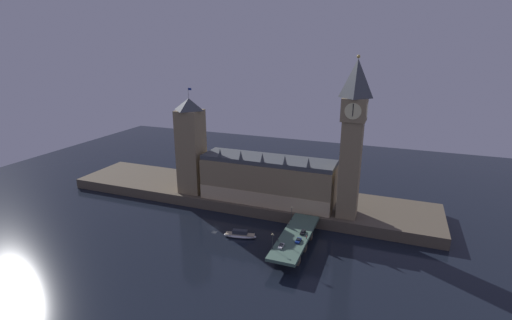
% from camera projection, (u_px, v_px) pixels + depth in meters
% --- Properties ---
extents(ground_plane, '(400.00, 400.00, 0.00)m').
position_uv_depth(ground_plane, '(214.00, 228.00, 189.55)').
color(ground_plane, black).
extents(embankment, '(220.00, 42.00, 5.90)m').
position_uv_depth(embankment, '(244.00, 195.00, 223.50)').
color(embankment, brown).
rests_on(embankment, ground_plane).
extents(parliament_hall, '(73.70, 20.92, 29.93)m').
position_uv_depth(parliament_hall, '(268.00, 179.00, 205.49)').
color(parliament_hall, '#8E7A56').
rests_on(parliament_hall, embankment).
extents(clock_tower, '(11.86, 11.97, 79.42)m').
position_uv_depth(clock_tower, '(352.00, 135.00, 177.55)').
color(clock_tower, '#8E7A56').
rests_on(clock_tower, embankment).
extents(victoria_tower, '(13.66, 13.66, 61.40)m').
position_uv_depth(victoria_tower, '(191.00, 146.00, 214.65)').
color(victoria_tower, '#8E7A56').
rests_on(victoria_tower, embankment).
extents(bridge, '(12.62, 46.00, 6.80)m').
position_uv_depth(bridge, '(295.00, 239.00, 168.58)').
color(bridge, '#476656').
rests_on(bridge, ground_plane).
extents(car_northbound_trail, '(1.88, 4.31, 1.38)m').
position_uv_depth(car_northbound_trail, '(281.00, 246.00, 157.75)').
color(car_northbound_trail, silver).
rests_on(car_northbound_trail, bridge).
extents(car_southbound_lead, '(2.09, 4.34, 1.34)m').
position_uv_depth(car_southbound_lead, '(298.00, 240.00, 162.31)').
color(car_southbound_lead, navy).
rests_on(car_southbound_lead, bridge).
extents(car_southbound_trail, '(2.07, 4.23, 1.41)m').
position_uv_depth(car_southbound_trail, '(303.00, 232.00, 169.51)').
color(car_southbound_trail, black).
rests_on(car_southbound_trail, bridge).
extents(pedestrian_near_rail, '(0.38, 0.38, 1.64)m').
position_uv_depth(pedestrian_near_rail, '(278.00, 240.00, 162.20)').
color(pedestrian_near_rail, black).
rests_on(pedestrian_near_rail, bridge).
extents(pedestrian_mid_walk, '(0.38, 0.38, 1.77)m').
position_uv_depth(pedestrian_mid_walk, '(307.00, 237.00, 164.56)').
color(pedestrian_mid_walk, black).
rests_on(pedestrian_mid_walk, bridge).
extents(pedestrian_far_rail, '(0.38, 0.38, 1.61)m').
position_uv_depth(pedestrian_far_rail, '(289.00, 223.00, 177.50)').
color(pedestrian_far_rail, black).
rests_on(pedestrian_far_rail, bridge).
extents(street_lamp_near, '(1.34, 0.60, 7.19)m').
position_uv_depth(street_lamp_near, '(273.00, 239.00, 155.58)').
color(street_lamp_near, '#2D3333').
rests_on(street_lamp_near, bridge).
extents(street_lamp_far, '(1.34, 0.60, 7.19)m').
position_uv_depth(street_lamp_far, '(292.00, 211.00, 181.85)').
color(street_lamp_far, '#2D3333').
rests_on(street_lamp_far, bridge).
extents(boat_upstream, '(16.55, 6.87, 4.03)m').
position_uv_depth(boat_upstream, '(240.00, 235.00, 179.37)').
color(boat_upstream, white).
rests_on(boat_upstream, ground_plane).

